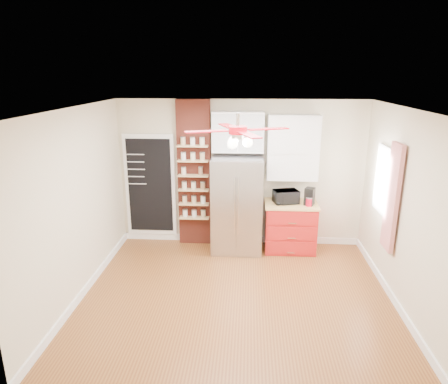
# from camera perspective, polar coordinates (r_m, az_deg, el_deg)

# --- Properties ---
(floor) EXTENTS (4.50, 4.50, 0.00)m
(floor) POSITION_cam_1_polar(r_m,az_deg,el_deg) (6.04, 1.76, -14.65)
(floor) COLOR brown
(floor) RESTS_ON ground
(ceiling) EXTENTS (4.50, 4.50, 0.00)m
(ceiling) POSITION_cam_1_polar(r_m,az_deg,el_deg) (5.18, 2.03, 11.79)
(ceiling) COLOR white
(ceiling) RESTS_ON wall_back
(wall_back) EXTENTS (4.50, 0.02, 2.70)m
(wall_back) POSITION_cam_1_polar(r_m,az_deg,el_deg) (7.38, 2.39, 2.63)
(wall_back) COLOR beige
(wall_back) RESTS_ON floor
(wall_front) EXTENTS (4.50, 0.02, 2.70)m
(wall_front) POSITION_cam_1_polar(r_m,az_deg,el_deg) (3.64, 0.84, -12.86)
(wall_front) COLOR beige
(wall_front) RESTS_ON floor
(wall_left) EXTENTS (0.02, 4.00, 2.70)m
(wall_left) POSITION_cam_1_polar(r_m,az_deg,el_deg) (5.97, -20.27, -1.86)
(wall_left) COLOR beige
(wall_left) RESTS_ON floor
(wall_right) EXTENTS (0.02, 4.00, 2.70)m
(wall_right) POSITION_cam_1_polar(r_m,az_deg,el_deg) (5.85, 24.52, -2.71)
(wall_right) COLOR beige
(wall_right) RESTS_ON floor
(chalkboard) EXTENTS (0.95, 0.05, 1.95)m
(chalkboard) POSITION_cam_1_polar(r_m,az_deg,el_deg) (7.64, -10.50, 0.90)
(chalkboard) COLOR white
(chalkboard) RESTS_ON wall_back
(brick_pillar) EXTENTS (0.60, 0.16, 2.70)m
(brick_pillar) POSITION_cam_1_polar(r_m,az_deg,el_deg) (7.37, -4.25, 2.58)
(brick_pillar) COLOR maroon
(brick_pillar) RESTS_ON floor
(fridge) EXTENTS (0.90, 0.70, 1.75)m
(fridge) POSITION_cam_1_polar(r_m,az_deg,el_deg) (7.16, 1.87, -1.77)
(fridge) COLOR #A8A8AD
(fridge) RESTS_ON floor
(upper_glass_cabinet) EXTENTS (0.90, 0.35, 0.70)m
(upper_glass_cabinet) POSITION_cam_1_polar(r_m,az_deg,el_deg) (7.06, 2.02, 8.61)
(upper_glass_cabinet) COLOR white
(upper_glass_cabinet) RESTS_ON wall_back
(red_cabinet) EXTENTS (0.94, 0.64, 0.90)m
(red_cabinet) POSITION_cam_1_polar(r_m,az_deg,el_deg) (7.39, 9.42, -4.89)
(red_cabinet) COLOR #AF1A18
(red_cabinet) RESTS_ON floor
(upper_shelf_unit) EXTENTS (0.90, 0.30, 1.15)m
(upper_shelf_unit) POSITION_cam_1_polar(r_m,az_deg,el_deg) (7.16, 9.83, 6.27)
(upper_shelf_unit) COLOR white
(upper_shelf_unit) RESTS_ON wall_back
(window) EXTENTS (0.04, 0.75, 1.05)m
(window) POSITION_cam_1_polar(r_m,az_deg,el_deg) (6.60, 21.91, 1.51)
(window) COLOR white
(window) RESTS_ON wall_right
(curtain) EXTENTS (0.06, 0.40, 1.55)m
(curtain) POSITION_cam_1_polar(r_m,az_deg,el_deg) (6.11, 22.90, -0.74)
(curtain) COLOR red
(curtain) RESTS_ON wall_right
(ceiling_fan) EXTENTS (1.40, 1.40, 0.44)m
(ceiling_fan) POSITION_cam_1_polar(r_m,az_deg,el_deg) (5.21, 2.00, 8.76)
(ceiling_fan) COLOR silver
(ceiling_fan) RESTS_ON ceiling
(toaster_oven) EXTENTS (0.49, 0.39, 0.24)m
(toaster_oven) POSITION_cam_1_polar(r_m,az_deg,el_deg) (7.20, 8.82, -0.65)
(toaster_oven) COLOR black
(toaster_oven) RESTS_ON red_cabinet
(coffee_maker) EXTENTS (0.21, 0.22, 0.31)m
(coffee_maker) POSITION_cam_1_polar(r_m,az_deg,el_deg) (7.17, 12.13, -0.61)
(coffee_maker) COLOR black
(coffee_maker) RESTS_ON red_cabinet
(canister_left) EXTENTS (0.12, 0.12, 0.14)m
(canister_left) POSITION_cam_1_polar(r_m,az_deg,el_deg) (7.12, 12.05, -1.42)
(canister_left) COLOR red
(canister_left) RESTS_ON red_cabinet
(canister_right) EXTENTS (0.12, 0.12, 0.15)m
(canister_right) POSITION_cam_1_polar(r_m,az_deg,el_deg) (7.23, 11.88, -1.09)
(canister_right) COLOR #AB3209
(canister_right) RESTS_ON red_cabinet
(pantry_jar_oats) EXTENTS (0.11, 0.11, 0.12)m
(pantry_jar_oats) POSITION_cam_1_polar(r_m,az_deg,el_deg) (7.25, -5.79, 3.00)
(pantry_jar_oats) COLOR beige
(pantry_jar_oats) RESTS_ON brick_pillar
(pantry_jar_beans) EXTENTS (0.10, 0.10, 0.13)m
(pantry_jar_beans) POSITION_cam_1_polar(r_m,az_deg,el_deg) (7.22, -3.35, 3.01)
(pantry_jar_beans) COLOR #896046
(pantry_jar_beans) RESTS_ON brick_pillar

